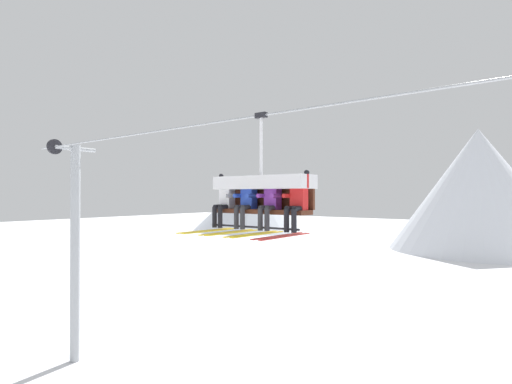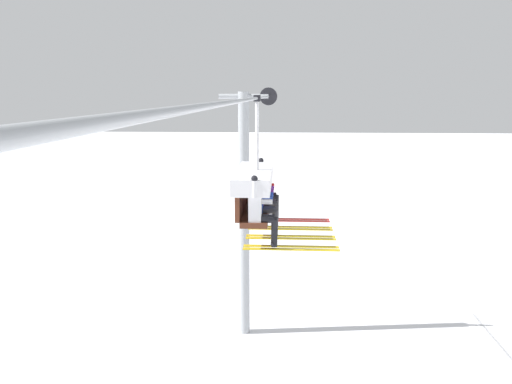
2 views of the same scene
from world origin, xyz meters
name	(u,v)px [view 2 (image 2 of 2)]	position (x,y,z in m)	size (l,w,h in m)	color
lift_tower_far	(245,211)	(7.76, -0.02, 4.38)	(0.36, 1.88, 8.43)	#9EA3A8
lift_cable	(252,99)	(-0.35, -0.80, 8.15)	(18.22, 0.05, 0.05)	#9EA3A8
chairlift_chair	(253,185)	(1.03, -0.73, 6.50)	(2.43, 0.74, 2.57)	#512819
skier_white	(262,210)	(0.03, -0.94, 6.23)	(0.48, 1.70, 1.34)	silver
skier_blue	(264,203)	(0.70, -0.95, 6.21)	(0.46, 1.70, 1.23)	#2847B7
skier_purple	(265,196)	(1.37, -0.95, 6.21)	(0.46, 1.70, 1.23)	purple
skier_red	(266,189)	(2.04, -0.94, 6.23)	(0.48, 1.70, 1.34)	red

